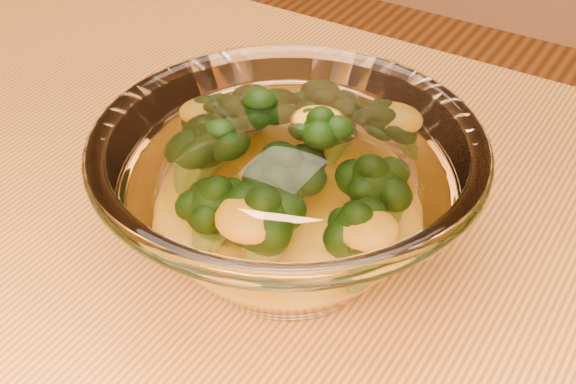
# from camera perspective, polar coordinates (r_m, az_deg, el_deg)

# --- Properties ---
(glass_bowl) EXTENTS (0.25, 0.25, 0.11)m
(glass_bowl) POSITION_cam_1_polar(r_m,az_deg,el_deg) (0.52, 0.00, -0.47)
(glass_bowl) COLOR white
(glass_bowl) RESTS_ON table
(cheese_sauce) EXTENTS (0.12, 0.12, 0.03)m
(cheese_sauce) POSITION_cam_1_polar(r_m,az_deg,el_deg) (0.53, 0.00, -2.44)
(cheese_sauce) COLOR #F5AA14
(cheese_sauce) RESTS_ON glass_bowl
(broccoli_heap) EXTENTS (0.17, 0.17, 0.08)m
(broccoli_heap) POSITION_cam_1_polar(r_m,az_deg,el_deg) (0.52, -0.07, 1.75)
(broccoli_heap) COLOR black
(broccoli_heap) RESTS_ON cheese_sauce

